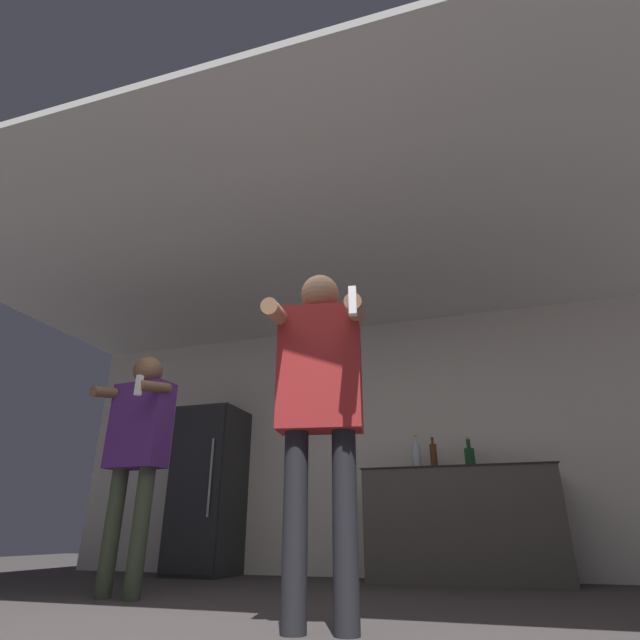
{
  "coord_description": "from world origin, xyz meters",
  "views": [
    {
      "loc": [
        0.99,
        -1.82,
        0.41
      ],
      "look_at": [
        0.25,
        0.52,
        1.45
      ],
      "focal_mm": 28.0,
      "sensor_mm": 36.0,
      "label": 1
    }
  ],
  "objects": [
    {
      "name": "wall_back",
      "position": [
        0.0,
        3.35,
        1.27
      ],
      "size": [
        7.0,
        0.06,
        2.55
      ],
      "color": "beige",
      "rests_on": "ground_plane"
    },
    {
      "name": "ceiling_slab",
      "position": [
        0.0,
        1.66,
        2.57
      ],
      "size": [
        7.0,
        3.84,
        0.05
      ],
      "color": "silver",
      "rests_on": "wall_back"
    },
    {
      "name": "refrigerator",
      "position": [
        -1.73,
        3.01,
        0.81
      ],
      "size": [
        0.61,
        0.65,
        1.63
      ],
      "color": "#262628",
      "rests_on": "ground_plane"
    },
    {
      "name": "counter",
      "position": [
        0.76,
        3.04,
        0.47
      ],
      "size": [
        1.67,
        0.59,
        0.93
      ],
      "color": "#47423D",
      "rests_on": "ground_plane"
    },
    {
      "name": "bottle_amber_bourbon",
      "position": [
        0.89,
        3.07,
        1.04
      ],
      "size": [
        0.09,
        0.09,
        0.29
      ],
      "color": "#194723",
      "rests_on": "counter"
    },
    {
      "name": "bottle_green_wine",
      "position": [
        0.57,
        3.07,
        1.06
      ],
      "size": [
        0.06,
        0.06,
        0.3
      ],
      "color": "#563314",
      "rests_on": "counter"
    },
    {
      "name": "bottle_tall_gin",
      "position": [
        0.41,
        3.07,
        1.06
      ],
      "size": [
        0.08,
        0.08,
        0.33
      ],
      "color": "silver",
      "rests_on": "counter"
    },
    {
      "name": "person_woman_foreground",
      "position": [
        0.26,
        0.51,
        1.04
      ],
      "size": [
        0.53,
        0.52,
        1.71
      ],
      "color": "black",
      "rests_on": "ground_plane"
    },
    {
      "name": "person_man_side",
      "position": [
        -1.36,
        1.27,
        1.01
      ],
      "size": [
        0.52,
        0.45,
        1.65
      ],
      "color": "#38422D",
      "rests_on": "ground_plane"
    }
  ]
}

